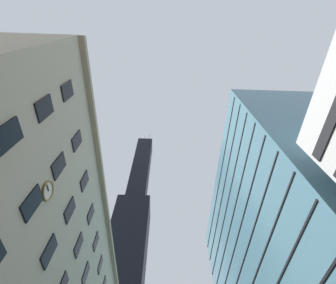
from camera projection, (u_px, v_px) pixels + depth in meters
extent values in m
cube|color=tan|center=(110.00, 240.00, 36.97)|extent=(0.70, 60.46, 0.60)
cube|color=black|center=(8.00, 135.00, 12.48)|extent=(0.14, 1.40, 2.20)
cube|color=black|center=(32.00, 203.00, 14.93)|extent=(0.14, 1.40, 2.20)
cube|color=black|center=(49.00, 251.00, 17.38)|extent=(0.14, 1.40, 2.20)
cube|color=black|center=(44.00, 108.00, 16.14)|extent=(0.14, 1.40, 2.20)
cube|color=black|center=(59.00, 166.00, 18.59)|extent=(0.14, 1.40, 2.20)
cube|color=black|center=(70.00, 210.00, 21.04)|extent=(0.14, 1.40, 2.20)
cube|color=black|center=(79.00, 245.00, 23.49)|extent=(0.14, 1.40, 2.20)
cube|color=black|center=(86.00, 273.00, 25.94)|extent=(0.14, 1.40, 2.20)
cube|color=black|center=(67.00, 91.00, 19.81)|extent=(0.14, 1.40, 2.20)
cube|color=black|center=(77.00, 141.00, 22.25)|extent=(0.14, 1.40, 2.20)
cube|color=black|center=(84.00, 181.00, 24.70)|extent=(0.14, 1.40, 2.20)
cube|color=black|center=(91.00, 214.00, 27.15)|extent=(0.14, 1.40, 2.20)
cube|color=black|center=(96.00, 241.00, 29.60)|extent=(0.14, 1.40, 2.20)
cube|color=black|center=(100.00, 265.00, 32.05)|extent=(0.14, 1.40, 2.20)
torus|color=olive|center=(48.00, 191.00, 16.87)|extent=(0.14, 1.55, 1.55)
cylinder|color=silver|center=(48.00, 191.00, 16.86)|extent=(0.05, 1.34, 1.34)
cube|color=black|center=(48.00, 189.00, 16.78)|extent=(0.03, 0.39, 0.08)
cube|color=black|center=(48.00, 188.00, 16.72)|extent=(0.03, 0.59, 0.08)
cube|color=black|center=(127.00, 252.00, 116.18)|extent=(19.71, 19.71, 63.15)
cube|color=black|center=(141.00, 170.00, 178.10)|extent=(12.67, 12.67, 78.93)
cylinder|color=silver|center=(144.00, 138.00, 222.64)|extent=(1.20, 1.20, 23.34)
cylinder|color=silver|center=(149.00, 139.00, 222.72)|extent=(1.20, 1.20, 23.34)
cube|color=teal|center=(301.00, 269.00, 37.61)|extent=(19.73, 46.01, 47.62)
cube|color=black|center=(242.00, 267.00, 37.63)|extent=(0.12, 45.01, 0.24)
cube|color=black|center=(235.00, 246.00, 41.11)|extent=(0.12, 45.01, 0.24)
cube|color=black|center=(230.00, 227.00, 44.60)|extent=(0.12, 45.01, 0.24)
cube|color=black|center=(226.00, 212.00, 48.09)|extent=(0.12, 45.01, 0.24)
cube|color=black|center=(222.00, 199.00, 51.57)|extent=(0.12, 45.01, 0.24)
cube|color=black|center=(218.00, 187.00, 55.06)|extent=(0.12, 45.01, 0.24)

